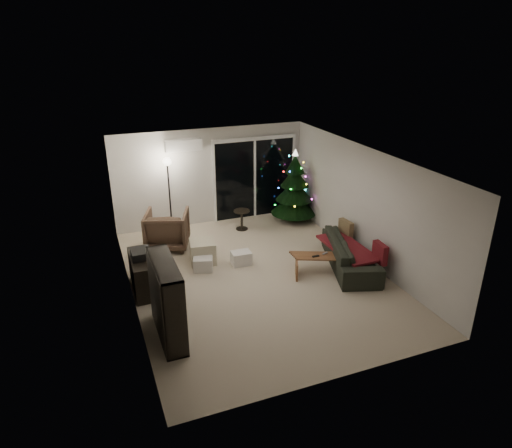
{
  "coord_description": "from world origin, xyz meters",
  "views": [
    {
      "loc": [
        -3.03,
        -7.74,
        4.66
      ],
      "look_at": [
        0.1,
        0.3,
        1.05
      ],
      "focal_mm": 32.0,
      "sensor_mm": 36.0,
      "label": 1
    }
  ],
  "objects_px": {
    "sofa": "(351,253)",
    "coffee_table": "(322,264)",
    "bookshelf": "(156,302)",
    "armchair": "(167,229)",
    "christmas_tree": "(294,186)",
    "media_cabinet": "(143,274)"
  },
  "relations": [
    {
      "from": "media_cabinet",
      "to": "armchair",
      "type": "bearing_deg",
      "value": 65.8
    },
    {
      "from": "bookshelf",
      "to": "media_cabinet",
      "type": "relative_size",
      "value": 1.19
    },
    {
      "from": "media_cabinet",
      "to": "christmas_tree",
      "type": "height_order",
      "value": "christmas_tree"
    },
    {
      "from": "media_cabinet",
      "to": "armchair",
      "type": "distance_m",
      "value": 1.97
    },
    {
      "from": "media_cabinet",
      "to": "armchair",
      "type": "relative_size",
      "value": 1.16
    },
    {
      "from": "sofa",
      "to": "coffee_table",
      "type": "bearing_deg",
      "value": 108.54
    },
    {
      "from": "coffee_table",
      "to": "christmas_tree",
      "type": "distance_m",
      "value": 3.01
    },
    {
      "from": "armchair",
      "to": "sofa",
      "type": "distance_m",
      "value": 4.23
    },
    {
      "from": "christmas_tree",
      "to": "coffee_table",
      "type": "bearing_deg",
      "value": -103.94
    },
    {
      "from": "bookshelf",
      "to": "christmas_tree",
      "type": "relative_size",
      "value": 0.7
    },
    {
      "from": "armchair",
      "to": "sofa",
      "type": "bearing_deg",
      "value": 164.82
    },
    {
      "from": "armchair",
      "to": "christmas_tree",
      "type": "bearing_deg",
      "value": -153.62
    },
    {
      "from": "sofa",
      "to": "media_cabinet",
      "type": "bearing_deg",
      "value": 100.06
    },
    {
      "from": "bookshelf",
      "to": "armchair",
      "type": "distance_m",
      "value": 3.52
    },
    {
      "from": "christmas_tree",
      "to": "media_cabinet",
      "type": "bearing_deg",
      "value": -152.84
    },
    {
      "from": "sofa",
      "to": "bookshelf",
      "type": "bearing_deg",
      "value": 121.52
    },
    {
      "from": "bookshelf",
      "to": "armchair",
      "type": "height_order",
      "value": "bookshelf"
    },
    {
      "from": "armchair",
      "to": "sofa",
      "type": "height_order",
      "value": "armchair"
    },
    {
      "from": "sofa",
      "to": "christmas_tree",
      "type": "height_order",
      "value": "christmas_tree"
    },
    {
      "from": "sofa",
      "to": "christmas_tree",
      "type": "distance_m",
      "value": 2.9
    },
    {
      "from": "media_cabinet",
      "to": "coffee_table",
      "type": "distance_m",
      "value": 3.65
    },
    {
      "from": "armchair",
      "to": "christmas_tree",
      "type": "distance_m",
      "value": 3.54
    }
  ]
}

